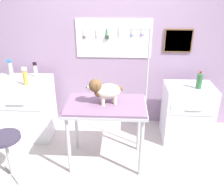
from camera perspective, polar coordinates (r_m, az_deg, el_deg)
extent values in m
cube|color=#B6ADA7|center=(3.23, -1.55, -17.54)|extent=(4.40, 4.00, 0.04)
cube|color=#9D80A1|center=(3.81, -0.32, 9.41)|extent=(4.00, 0.06, 2.30)
cube|color=white|center=(3.71, 0.43, 13.18)|extent=(1.13, 0.02, 0.58)
cylinder|color=gray|center=(3.71, -6.63, 15.59)|extent=(0.01, 0.02, 0.01)
cube|color=silver|center=(3.72, -6.70, 14.50)|extent=(0.01, 0.00, 0.11)
cube|color=silver|center=(3.71, -6.51, 14.50)|extent=(0.01, 0.00, 0.11)
torus|color=black|center=(3.73, -6.75, 13.39)|extent=(0.03, 0.01, 0.03)
torus|color=black|center=(3.73, -6.35, 13.40)|extent=(0.03, 0.01, 0.03)
cylinder|color=gray|center=(3.69, -3.52, 15.53)|extent=(0.01, 0.02, 0.01)
cube|color=silver|center=(3.69, -3.51, 14.36)|extent=(0.03, 0.01, 0.13)
cylinder|color=gray|center=(3.68, -1.18, 15.51)|extent=(0.01, 0.02, 0.01)
cylinder|color=#3C8C50|center=(3.68, -1.18, 14.64)|extent=(0.02, 0.02, 0.09)
cube|color=#3C8C50|center=(3.69, -1.17, 13.53)|extent=(0.06, 0.02, 0.06)
cube|color=#333338|center=(3.67, -1.19, 13.48)|extent=(0.05, 0.01, 0.05)
cylinder|color=gray|center=(3.66, 1.87, 16.04)|extent=(0.01, 0.02, 0.01)
cube|color=silver|center=(3.66, 1.85, 14.86)|extent=(0.03, 0.01, 0.13)
cylinder|color=gray|center=(3.66, 4.80, 16.04)|extent=(0.01, 0.02, 0.01)
cube|color=silver|center=(3.66, 4.67, 14.94)|extent=(0.01, 0.00, 0.11)
cube|color=silver|center=(3.66, 4.87, 14.93)|extent=(0.01, 0.00, 0.11)
torus|color=blue|center=(3.68, 4.52, 13.82)|extent=(0.03, 0.01, 0.03)
torus|color=blue|center=(3.68, 4.94, 13.81)|extent=(0.03, 0.01, 0.03)
cylinder|color=gray|center=(3.67, 7.17, 16.08)|extent=(0.01, 0.02, 0.01)
cube|color=silver|center=(3.67, 7.02, 14.98)|extent=(0.01, 0.00, 0.11)
cube|color=silver|center=(3.67, 7.22, 14.98)|extent=(0.01, 0.00, 0.11)
torus|color=#613A96|center=(3.68, 6.85, 13.87)|extent=(0.03, 0.01, 0.03)
torus|color=#613A96|center=(3.68, 7.27, 13.85)|extent=(0.03, 0.01, 0.03)
cube|color=brown|center=(3.79, 15.37, 12.23)|extent=(0.42, 0.02, 0.35)
cube|color=#AE754B|center=(3.79, 15.38, 12.21)|extent=(0.38, 0.01, 0.31)
cylinder|color=#B7B7BC|center=(2.99, -10.20, -11.82)|extent=(0.04, 0.04, 0.79)
cylinder|color=#B7B7BC|center=(2.93, 6.85, -12.41)|extent=(0.04, 0.04, 0.79)
cylinder|color=#B7B7BC|center=(3.39, -8.42, -6.83)|extent=(0.04, 0.04, 0.79)
cylinder|color=#B7B7BC|center=(3.34, 6.33, -7.24)|extent=(0.04, 0.04, 0.79)
cube|color=#B7B7BC|center=(2.92, -1.50, -2.81)|extent=(0.98, 0.62, 0.03)
cube|color=slate|center=(2.91, -1.50, -2.26)|extent=(0.95, 0.60, 0.03)
cylinder|color=#B7B7BC|center=(3.63, 7.26, -11.78)|extent=(0.11, 0.11, 0.01)
cylinder|color=#B7B7BC|center=(3.21, 8.05, 0.32)|extent=(0.02, 0.02, 1.68)
cylinder|color=#B7B7BC|center=(2.96, 6.62, 15.20)|extent=(0.24, 0.02, 0.02)
cylinder|color=beige|center=(2.84, -2.14, -1.42)|extent=(0.05, 0.05, 0.10)
cylinder|color=beige|center=(2.93, -2.41, -0.63)|extent=(0.05, 0.05, 0.10)
cylinder|color=beige|center=(2.87, 0.72, -1.19)|extent=(0.05, 0.05, 0.10)
cylinder|color=beige|center=(2.95, 0.37, -0.42)|extent=(0.05, 0.05, 0.10)
ellipsoid|color=beige|center=(2.85, -0.98, 0.90)|extent=(0.35, 0.26, 0.18)
ellipsoid|color=brown|center=(2.84, -3.13, 0.57)|extent=(0.14, 0.16, 0.10)
sphere|color=brown|center=(2.80, -3.96, 2.23)|extent=(0.16, 0.16, 0.16)
ellipsoid|color=beige|center=(2.80, -5.29, 1.84)|extent=(0.08, 0.07, 0.05)
sphere|color=black|center=(2.80, -5.92, 1.79)|extent=(0.02, 0.02, 0.02)
ellipsoid|color=brown|center=(2.74, -3.48, 1.97)|extent=(0.05, 0.04, 0.09)
ellipsoid|color=brown|center=(2.86, -3.82, 2.96)|extent=(0.05, 0.04, 0.09)
sphere|color=brown|center=(2.87, 1.92, 1.51)|extent=(0.07, 0.07, 0.07)
cube|color=white|center=(3.88, -19.82, -2.88)|extent=(0.80, 0.56, 0.91)
cube|color=silver|center=(3.56, -21.89, -2.11)|extent=(0.70, 0.01, 0.18)
cylinder|color=#99999E|center=(3.56, -21.94, -2.17)|extent=(0.24, 0.02, 0.02)
cube|color=silver|center=(3.74, 17.23, -4.06)|extent=(0.68, 0.52, 0.85)
cube|color=silver|center=(3.43, 18.60, -3.42)|extent=(0.60, 0.01, 0.17)
cylinder|color=#99999E|center=(3.42, 18.63, -3.48)|extent=(0.20, 0.02, 0.02)
cylinder|color=#9E9EA3|center=(3.23, -23.19, -13.48)|extent=(0.04, 0.04, 0.53)
cube|color=#9E9EA3|center=(3.40, -20.72, -16.23)|extent=(0.17, 0.17, 0.02)
cube|color=#9E9EA3|center=(3.46, -23.13, -15.89)|extent=(0.17, 0.17, 0.02)
cube|color=#9E9EA3|center=(3.36, -24.22, -17.50)|extent=(0.17, 0.17, 0.02)
cube|color=#9E9EA3|center=(3.30, -21.74, -17.90)|extent=(0.17, 0.17, 0.02)
cylinder|color=#373044|center=(3.07, -24.07, -9.23)|extent=(0.36, 0.36, 0.04)
cylinder|color=white|center=(3.73, -17.58, 5.27)|extent=(0.05, 0.05, 0.16)
cylinder|color=white|center=(3.71, -17.75, 6.56)|extent=(0.02, 0.02, 0.02)
cube|color=black|center=(3.70, -17.81, 7.04)|extent=(0.05, 0.03, 0.04)
cylinder|color=#AFB9B3|center=(3.92, -22.82, 5.59)|extent=(0.06, 0.06, 0.18)
cylinder|color=#AFB9B3|center=(3.90, -23.06, 6.99)|extent=(0.03, 0.03, 0.02)
cube|color=teal|center=(3.89, -23.14, 7.44)|extent=(0.06, 0.03, 0.04)
cylinder|color=gold|center=(3.45, -19.74, 3.67)|extent=(0.06, 0.06, 0.18)
cylinder|color=gold|center=(3.42, -19.98, 5.27)|extent=(0.03, 0.03, 0.02)
cube|color=silver|center=(3.41, -20.06, 5.78)|extent=(0.06, 0.04, 0.04)
cylinder|color=#30653A|center=(3.49, 19.91, 3.06)|extent=(0.08, 0.08, 0.21)
cone|color=#30653A|center=(3.45, 20.18, 4.80)|extent=(0.08, 0.08, 0.02)
cylinder|color=red|center=(3.44, 20.23, 5.13)|extent=(0.03, 0.03, 0.02)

